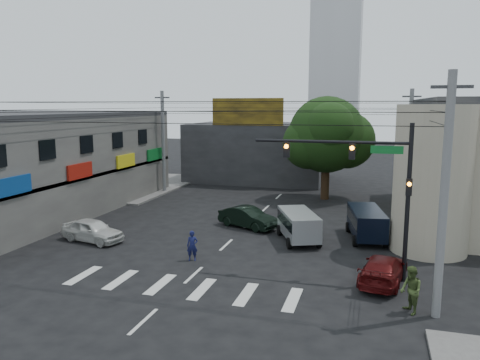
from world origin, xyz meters
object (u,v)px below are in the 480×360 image
at_px(utility_pole_far_left, 163,142).
at_px(traffic_gantry, 370,175).
at_px(dark_sedan, 248,217).
at_px(traffic_officer, 192,246).
at_px(navy_van, 366,224).
at_px(street_tree, 326,135).
at_px(silver_minivan, 298,227).
at_px(utility_pole_far_right, 409,148).
at_px(utility_pole_near_right, 444,198).
at_px(maroon_sedan, 383,269).
at_px(white_compact, 93,230).
at_px(pedestrian_olive, 411,290).

bearing_deg(utility_pole_far_left, traffic_gantry, -42.86).
bearing_deg(dark_sedan, traffic_officer, -163.69).
relative_size(traffic_gantry, navy_van, 1.51).
relative_size(traffic_gantry, traffic_officer, 4.60).
bearing_deg(street_tree, silver_minivan, -90.65).
bearing_deg(utility_pole_far_right, utility_pole_near_right, -90.00).
height_order(utility_pole_far_left, dark_sedan, utility_pole_far_left).
bearing_deg(utility_pole_near_right, maroon_sedan, 121.80).
bearing_deg(silver_minivan, traffic_gantry, -164.20).
height_order(utility_pole_far_right, silver_minivan, utility_pole_far_right).
bearing_deg(traffic_officer, maroon_sedan, -17.41).
bearing_deg(maroon_sedan, dark_sedan, -31.69).
height_order(utility_pole_near_right, navy_van, utility_pole_near_right).
distance_m(street_tree, traffic_gantry, 18.42).
relative_size(utility_pole_far_left, maroon_sedan, 2.04).
bearing_deg(utility_pole_far_left, maroon_sedan, -42.38).
relative_size(utility_pole_far_right, navy_van, 1.93).
bearing_deg(street_tree, white_compact, -125.52).
height_order(dark_sedan, white_compact, dark_sedan).
bearing_deg(utility_pole_far_right, traffic_officer, -123.68).
bearing_deg(pedestrian_olive, traffic_gantry, -176.97).
distance_m(maroon_sedan, silver_minivan, 7.16).
distance_m(traffic_gantry, utility_pole_near_right, 4.41).
height_order(utility_pole_far_right, white_compact, utility_pole_far_right).
relative_size(silver_minivan, pedestrian_olive, 2.36).
xyz_separation_m(traffic_gantry, pedestrian_olive, (1.74, -3.47, -3.89)).
xyz_separation_m(dark_sedan, white_compact, (-7.95, -5.60, -0.01)).
bearing_deg(utility_pole_near_right, utility_pole_far_right, 90.00).
xyz_separation_m(utility_pole_far_right, navy_van, (-2.83, -10.51, -3.69)).
bearing_deg(white_compact, maroon_sedan, -84.85).
relative_size(utility_pole_near_right, dark_sedan, 2.12).
xyz_separation_m(white_compact, navy_van, (15.45, 4.99, 0.24)).
xyz_separation_m(utility_pole_far_right, traffic_officer, (-11.35, -17.03, -3.82)).
xyz_separation_m(dark_sedan, maroon_sedan, (8.42, -7.52, -0.06)).
height_order(dark_sedan, navy_van, navy_van).
distance_m(utility_pole_near_right, silver_minivan, 11.37).
bearing_deg(street_tree, pedestrian_olive, -75.47).
distance_m(traffic_gantry, utility_pole_far_left, 25.00).
xyz_separation_m(utility_pole_far_left, utility_pole_far_right, (21.00, 0.00, 0.00)).
distance_m(traffic_gantry, white_compact, 16.22).
relative_size(dark_sedan, pedestrian_olive, 2.32).
bearing_deg(white_compact, pedestrian_olive, -94.17).
relative_size(street_tree, silver_minivan, 1.97).
relative_size(street_tree, utility_pole_far_right, 0.95).
xyz_separation_m(utility_pole_near_right, silver_minivan, (-6.65, 8.44, -3.72)).
bearing_deg(navy_van, pedestrian_olive, -179.73).
relative_size(utility_pole_far_right, traffic_officer, 5.88).
bearing_deg(traffic_gantry, utility_pole_far_left, 137.14).
bearing_deg(navy_van, dark_sedan, 74.90).
bearing_deg(traffic_officer, pedestrian_olive, -33.36).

